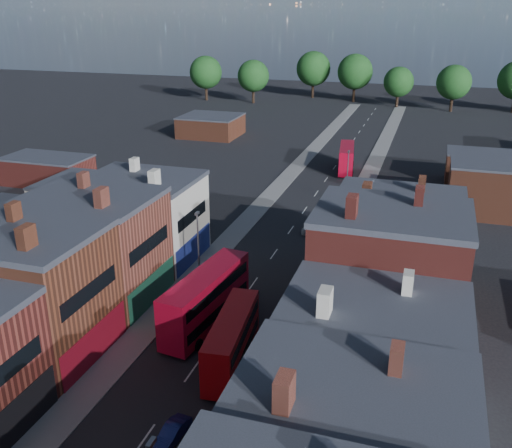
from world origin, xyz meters
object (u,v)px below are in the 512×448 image
Objects in this scene: car_2 at (231,273)px; car_3 at (312,226)px; bus_2 at (346,158)px; bus_1 at (232,340)px; ped_3 at (255,372)px; bus_0 at (206,298)px; car_1 at (172,433)px.

car_3 reaches higher than car_2.
car_2 is at bearing -104.06° from bus_2.
bus_1 reaches higher than ped_3.
bus_2 reaches higher than ped_3.
car_3 is at bearing 88.21° from bus_0.
bus_1 is 2.64× the size of car_2.
bus_2 is 3.13× the size of car_1.
bus_2 reaches higher than bus_1.
car_2 is (-1.21, 9.88, -2.24)m from bus_0.
bus_1 reaches higher than car_1.
car_1 is 24.56m from car_2.
bus_1 reaches higher than car_2.
bus_1 is (4.27, -5.07, -0.43)m from bus_0.
car_2 is at bearing 8.91° from ped_3.
bus_2 is 2.72× the size of car_2.
car_2 is at bearing 107.34° from car_1.
bus_2 is at bearing -13.95° from ped_3.
bus_0 is 1.19× the size of bus_1.
bus_2 is at bearing 93.58° from bus_0.
ped_3 is (3.00, -62.09, -1.31)m from bus_2.
bus_0 is 9.78m from ped_3.
car_1 is at bearing -69.40° from bus_0.
bus_2 is 69.55m from car_1.
car_3 is at bearing 95.44° from car_1.
car_1 is at bearing -85.43° from car_3.
car_2 is at bearing 104.58° from bus_1.
car_2 is at bearing -103.04° from car_3.
bus_1 is 5.24× the size of ped_3.
car_3 is 2.30× the size of ped_3.
ped_3 is at bearing 71.61° from car_1.
bus_0 is at bearing 124.55° from bus_1.
car_2 is (-5.01, -45.39, -1.87)m from bus_2.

